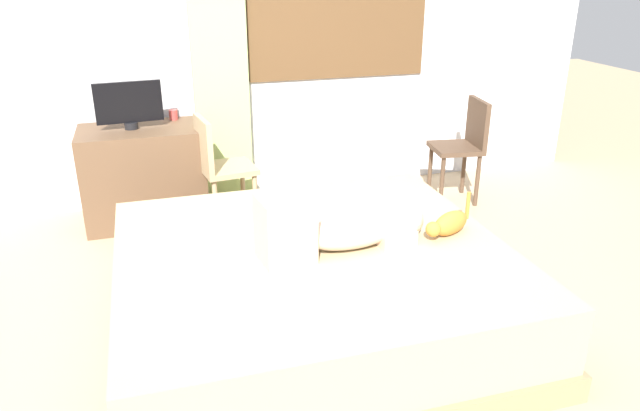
# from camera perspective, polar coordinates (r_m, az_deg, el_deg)

# --- Properties ---
(ground_plane) EXTENTS (16.00, 16.00, 0.00)m
(ground_plane) POSITION_cam_1_polar(r_m,az_deg,el_deg) (3.28, -0.32, -13.02)
(ground_plane) COLOR tan
(back_wall_with_window) EXTENTS (6.40, 0.14, 2.90)m
(back_wall_with_window) POSITION_cam_1_polar(r_m,az_deg,el_deg) (5.00, -7.99, 17.14)
(back_wall_with_window) COLOR silver
(back_wall_with_window) RESTS_ON ground
(bed) EXTENTS (2.09, 1.95, 0.49)m
(bed) POSITION_cam_1_polar(r_m,az_deg,el_deg) (3.29, -0.68, -7.87)
(bed) COLOR #997A56
(bed) RESTS_ON ground
(person_lying) EXTENTS (0.94, 0.36, 0.34)m
(person_lying) POSITION_cam_1_polar(r_m,az_deg,el_deg) (3.11, 1.55, -2.26)
(person_lying) COLOR #CCB299
(person_lying) RESTS_ON bed
(cat) EXTENTS (0.33, 0.21, 0.21)m
(cat) POSITION_cam_1_polar(r_m,az_deg,el_deg) (3.36, 12.22, -1.70)
(cat) COLOR #C67A2D
(cat) RESTS_ON bed
(desk) EXTENTS (0.90, 0.56, 0.74)m
(desk) POSITION_cam_1_polar(r_m,az_deg,el_deg) (4.78, -16.45, 2.81)
(desk) COLOR brown
(desk) RESTS_ON ground
(tv_monitor) EXTENTS (0.48, 0.10, 0.35)m
(tv_monitor) POSITION_cam_1_polar(r_m,az_deg,el_deg) (4.63, -17.83, 9.18)
(tv_monitor) COLOR black
(tv_monitor) RESTS_ON desk
(cup) EXTENTS (0.07, 0.07, 0.08)m
(cup) POSITION_cam_1_polar(r_m,az_deg,el_deg) (4.86, -13.85, 8.44)
(cup) COLOR #B23D38
(cup) RESTS_ON desk
(chair_by_desk) EXTENTS (0.43, 0.43, 0.86)m
(chair_by_desk) POSITION_cam_1_polar(r_m,az_deg,el_deg) (4.47, -9.69, 3.97)
(chair_by_desk) COLOR tan
(chair_by_desk) RESTS_ON ground
(chair_spare) EXTENTS (0.43, 0.43, 0.86)m
(chair_spare) POSITION_cam_1_polar(r_m,az_deg,el_deg) (5.09, 13.65, 5.91)
(chair_spare) COLOR #4C3828
(chair_spare) RESTS_ON ground
(curtain_left) EXTENTS (0.44, 0.06, 2.41)m
(curtain_left) POSITION_cam_1_polar(r_m,az_deg,el_deg) (4.89, -9.62, 13.98)
(curtain_left) COLOR #ADCC75
(curtain_left) RESTS_ON ground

